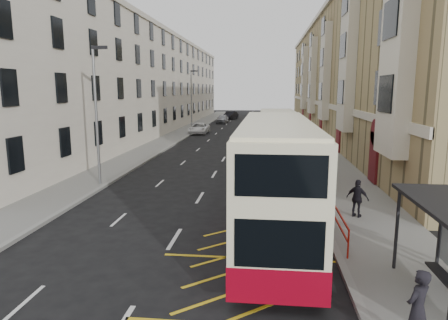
# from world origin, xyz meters

# --- Properties ---
(ground) EXTENTS (200.00, 200.00, 0.00)m
(ground) POSITION_xyz_m (0.00, 0.00, 0.00)
(ground) COLOR black
(ground) RESTS_ON ground
(pavement_right) EXTENTS (4.00, 120.00, 0.15)m
(pavement_right) POSITION_xyz_m (8.00, 30.00, 0.07)
(pavement_right) COLOR slate
(pavement_right) RESTS_ON ground
(pavement_left) EXTENTS (3.00, 120.00, 0.15)m
(pavement_left) POSITION_xyz_m (-7.50, 30.00, 0.07)
(pavement_left) COLOR slate
(pavement_left) RESTS_ON ground
(kerb_right) EXTENTS (0.25, 120.00, 0.15)m
(kerb_right) POSITION_xyz_m (6.00, 30.00, 0.07)
(kerb_right) COLOR gray
(kerb_right) RESTS_ON ground
(kerb_left) EXTENTS (0.25, 120.00, 0.15)m
(kerb_left) POSITION_xyz_m (-6.00, 30.00, 0.07)
(kerb_left) COLOR gray
(kerb_left) RESTS_ON ground
(road_markings) EXTENTS (10.00, 110.00, 0.01)m
(road_markings) POSITION_xyz_m (0.00, 45.00, 0.01)
(road_markings) COLOR silver
(road_markings) RESTS_ON ground
(terrace_right) EXTENTS (10.75, 79.00, 15.25)m
(terrace_right) POSITION_xyz_m (14.88, 45.38, 7.52)
(terrace_right) COLOR #968557
(terrace_right) RESTS_ON ground
(terrace_left) EXTENTS (9.18, 79.00, 13.25)m
(terrace_left) POSITION_xyz_m (-13.43, 45.50, 6.52)
(terrace_left) COLOR beige
(terrace_left) RESTS_ON ground
(guard_railing) EXTENTS (0.06, 6.56, 1.01)m
(guard_railing) POSITION_xyz_m (6.25, 5.75, 0.86)
(guard_railing) COLOR #B7190C
(guard_railing) RESTS_ON pavement_right
(street_lamp_near) EXTENTS (0.93, 0.18, 8.00)m
(street_lamp_near) POSITION_xyz_m (-6.35, 12.00, 4.64)
(street_lamp_near) COLOR slate
(street_lamp_near) RESTS_ON pavement_left
(street_lamp_far) EXTENTS (0.93, 0.18, 8.00)m
(street_lamp_far) POSITION_xyz_m (-6.35, 42.00, 4.64)
(street_lamp_far) COLOR slate
(street_lamp_far) RESTS_ON pavement_left
(double_decker_front) EXTENTS (2.67, 11.48, 4.57)m
(double_decker_front) POSITION_xyz_m (3.84, 4.66, 2.33)
(double_decker_front) COLOR #F9F1C6
(double_decker_front) RESTS_ON ground
(double_decker_rear) EXTENTS (2.63, 10.64, 4.23)m
(double_decker_rear) POSITION_xyz_m (4.31, 16.26, 2.15)
(double_decker_rear) COLOR #F9F1C6
(double_decker_rear) RESTS_ON ground
(pedestrian_near) EXTENTS (0.78, 0.76, 1.81)m
(pedestrian_near) POSITION_xyz_m (6.78, -2.13, 1.05)
(pedestrian_near) COLOR black
(pedestrian_near) RESTS_ON pavement_right
(pedestrian_far) EXTENTS (1.05, 0.88, 1.68)m
(pedestrian_far) POSITION_xyz_m (7.52, 7.06, 0.99)
(pedestrian_far) COLOR black
(pedestrian_far) RESTS_ON pavement_right
(white_van) EXTENTS (2.30, 4.99, 1.39)m
(white_van) POSITION_xyz_m (-5.20, 40.78, 0.69)
(white_van) COLOR white
(white_van) RESTS_ON ground
(car_silver) EXTENTS (1.89, 4.44, 1.50)m
(car_silver) POSITION_xyz_m (-3.91, 57.10, 0.75)
(car_silver) COLOR #9C9DA4
(car_silver) RESTS_ON ground
(car_dark) EXTENTS (2.93, 4.98, 1.55)m
(car_dark) POSITION_xyz_m (-3.36, 66.12, 0.78)
(car_dark) COLOR black
(car_dark) RESTS_ON ground
(car_red) EXTENTS (3.75, 5.56, 1.50)m
(car_red) POSITION_xyz_m (5.20, 58.84, 0.75)
(car_red) COLOR #940D07
(car_red) RESTS_ON ground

